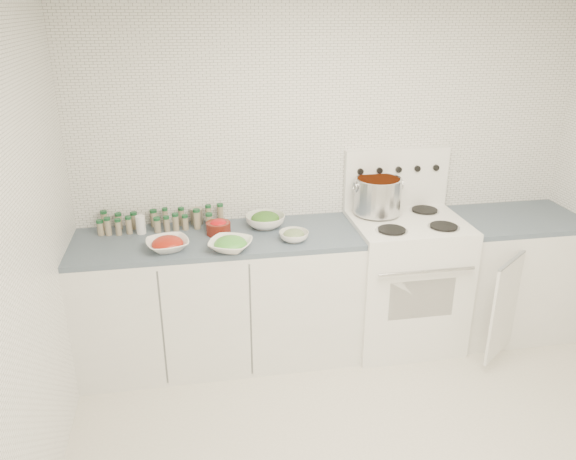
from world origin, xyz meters
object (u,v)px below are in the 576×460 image
(stock_pot, at_px, (378,194))
(bowl_tomato, at_px, (168,244))
(bowl_snowpea, at_px, (231,244))
(stove, at_px, (403,277))

(stock_pot, height_order, bowl_tomato, stock_pot)
(stock_pot, height_order, bowl_snowpea, stock_pot)
(stock_pot, bearing_deg, bowl_tomato, -168.59)
(stove, height_order, bowl_snowpea, stove)
(bowl_snowpea, bearing_deg, stock_pot, 18.95)
(stove, xyz_separation_m, bowl_snowpea, (-1.23, -0.22, 0.44))
(stock_pot, distance_m, bowl_snowpea, 1.12)
(bowl_tomato, xyz_separation_m, bowl_snowpea, (0.38, -0.07, 0.00))
(stove, xyz_separation_m, stock_pot, (-0.18, 0.15, 0.58))
(bowl_snowpea, bearing_deg, bowl_tomato, 169.24)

